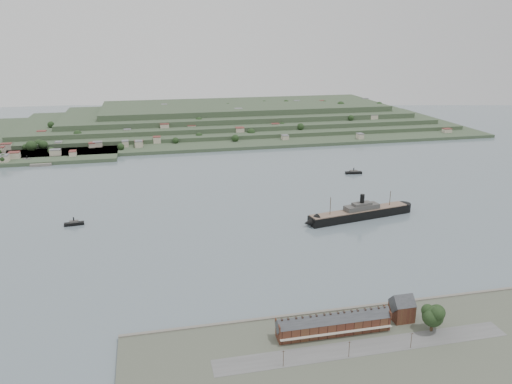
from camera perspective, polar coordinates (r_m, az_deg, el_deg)
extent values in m
plane|color=slate|center=(397.29, 1.43, -2.68)|extent=(1400.00, 1400.00, 0.00)
cube|color=#4C5142|center=(239.08, 12.94, -17.92)|extent=(220.00, 80.00, 2.00)
cube|color=slate|center=(268.51, 9.34, -13.28)|extent=(220.00, 2.00, 2.60)
cube|color=#595959|center=(242.87, 12.34, -16.95)|extent=(140.00, 12.00, 0.10)
cube|color=#4F261C|center=(248.08, 8.84, -14.95)|extent=(55.00, 8.00, 7.00)
cube|color=#323439|center=(246.22, 8.88, -14.27)|extent=(55.60, 8.15, 8.15)
cube|color=#B2AF9E|center=(244.64, 9.25, -15.63)|extent=(55.00, 1.60, 0.25)
cube|color=#4F261C|center=(238.06, 2.49, -14.98)|extent=(0.50, 8.40, 3.00)
cube|color=#4F261C|center=(256.07, 14.79, -13.07)|extent=(0.50, 8.40, 3.00)
cube|color=black|center=(238.60, 3.81, -14.53)|extent=(0.90, 1.40, 3.20)
cube|color=black|center=(240.02, 5.11, -14.35)|extent=(0.90, 1.40, 3.20)
cube|color=black|center=(244.07, 8.28, -13.89)|extent=(0.90, 1.40, 3.20)
cube|color=black|center=(245.89, 9.52, -13.69)|extent=(0.90, 1.40, 3.20)
cube|color=black|center=(250.90, 12.51, -13.20)|extent=(0.90, 1.40, 3.20)
cube|color=black|center=(253.09, 13.67, -13.00)|extent=(0.90, 1.40, 3.20)
cube|color=#4F261C|center=(265.17, 16.30, -12.94)|extent=(10.00, 10.00, 9.00)
cube|color=#323439|center=(262.96, 16.39, -12.09)|extent=(10.40, 10.18, 10.18)
cube|color=#354B32|center=(739.48, -5.37, 7.02)|extent=(760.00, 260.00, 4.00)
cube|color=#354B32|center=(765.73, -4.13, 7.77)|extent=(680.00, 220.00, 5.00)
cube|color=#354B32|center=(781.71, -3.21, 8.40)|extent=(600.00, 200.00, 6.00)
cube|color=#354B32|center=(797.83, -2.32, 9.07)|extent=(520.00, 180.00, 7.00)
cube|color=#354B32|center=(814.09, -1.47, 9.79)|extent=(440.00, 160.00, 8.00)
cube|color=#354B32|center=(635.56, -22.23, 4.00)|extent=(150.00, 90.00, 4.00)
cube|color=slate|center=(596.36, -23.30, 2.98)|extent=(22.00, 14.00, 2.80)
cube|color=black|center=(397.85, 11.71, -2.52)|extent=(86.34, 26.91, 6.66)
cone|color=black|center=(376.11, 6.31, -3.45)|extent=(13.32, 13.32, 11.43)
cylinder|color=black|center=(422.83, 16.50, -1.68)|extent=(11.43, 11.43, 6.66)
cube|color=#77604F|center=(396.64, 11.74, -2.03)|extent=(84.29, 25.62, 0.57)
cube|color=#44423F|center=(397.00, 11.98, -1.71)|extent=(29.65, 13.65, 3.81)
cube|color=#44423F|center=(396.16, 12.01, -1.36)|extent=(16.20, 9.34, 2.38)
cylinder|color=black|center=(395.02, 12.04, -0.86)|extent=(3.43, 3.43, 8.57)
cylinder|color=#43301F|center=(380.50, 8.49, -1.68)|extent=(0.48, 0.48, 15.23)
cylinder|color=#43301F|center=(411.31, 15.07, -0.76)|extent=(0.48, 0.48, 13.33)
cube|color=black|center=(400.99, -20.07, -3.44)|extent=(14.65, 5.21, 2.30)
cube|color=#44423F|center=(400.40, -20.09, -3.21)|extent=(6.72, 3.68, 1.72)
cylinder|color=black|center=(399.76, -20.12, -2.95)|extent=(0.96, 0.96, 3.35)
cube|color=black|center=(616.21, -24.67, 3.24)|extent=(21.10, 12.99, 2.73)
cube|color=#44423F|center=(615.76, -24.70, 3.42)|extent=(10.25, 7.69, 2.05)
cylinder|color=black|center=(615.26, -24.73, 3.63)|extent=(1.14, 1.14, 3.98)
cube|color=black|center=(523.56, 11.09, 2.18)|extent=(17.45, 6.80, 2.27)
cube|color=#44423F|center=(523.11, 11.10, 2.36)|extent=(8.06, 4.70, 1.70)
cylinder|color=black|center=(522.63, 11.11, 2.56)|extent=(0.94, 0.94, 3.30)
cylinder|color=#43301F|center=(261.20, 19.43, -14.21)|extent=(1.34, 1.34, 5.59)
sphere|color=black|center=(258.66, 19.55, -13.26)|extent=(10.07, 10.07, 10.07)
sphere|color=black|center=(260.30, 19.98, -12.82)|extent=(7.83, 7.83, 7.83)
sphere|color=black|center=(256.09, 19.33, -13.42)|extent=(7.16, 7.16, 7.16)
sphere|color=black|center=(255.80, 20.02, -12.96)|extent=(6.71, 6.71, 6.71)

